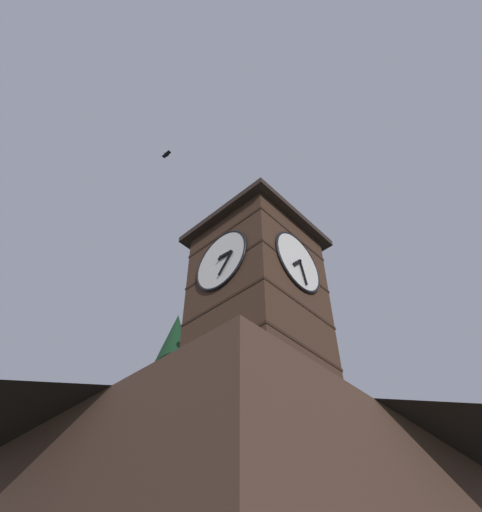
% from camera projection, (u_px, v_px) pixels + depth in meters
% --- Properties ---
extents(clock_tower, '(4.43, 4.43, 9.21)m').
position_uv_depth(clock_tower, '(257.00, 287.00, 16.58)').
color(clock_tower, '#422B1E').
rests_on(clock_tower, building_main).
extents(pine_tree_behind, '(6.30, 6.30, 14.91)m').
position_uv_depth(pine_tree_behind, '(158.00, 489.00, 17.64)').
color(pine_tree_behind, '#473323').
rests_on(pine_tree_behind, ground_plane).
extents(moon, '(1.63, 1.63, 1.63)m').
position_uv_depth(moon, '(24.00, 510.00, 43.38)').
color(moon, silver).
extents(flying_bird_high, '(0.25, 0.48, 0.13)m').
position_uv_depth(flying_bird_high, '(269.00, 236.00, 26.70)').
color(flying_bird_high, black).
extents(flying_bird_low, '(0.27, 0.55, 0.15)m').
position_uv_depth(flying_bird_low, '(166.00, 154.00, 23.73)').
color(flying_bird_low, black).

